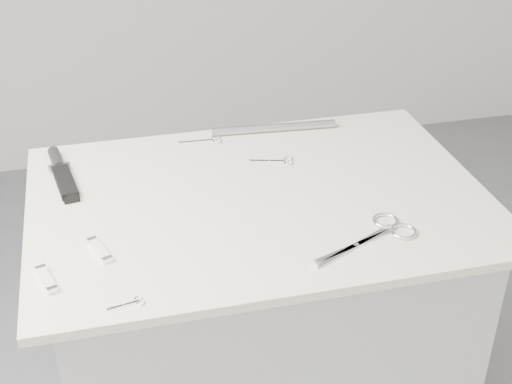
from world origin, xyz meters
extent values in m
cube|color=#B8B8B5|center=(0.00, 0.00, 0.45)|extent=(0.90, 0.60, 0.90)
cube|color=beige|center=(0.00, 0.00, 0.91)|extent=(1.00, 0.70, 0.02)
cube|color=silver|center=(0.14, -0.23, 0.92)|extent=(0.21, 0.12, 0.00)
cylinder|color=silver|center=(0.14, -0.23, 0.92)|extent=(0.01, 0.01, 0.01)
torus|color=silver|center=(0.23, -0.17, 0.92)|extent=(0.06, 0.06, 0.01)
torus|color=silver|center=(0.25, -0.21, 0.92)|extent=(0.06, 0.06, 0.01)
cube|color=silver|center=(0.06, 0.15, 0.92)|extent=(0.09, 0.04, 0.00)
cylinder|color=silver|center=(0.06, 0.15, 0.92)|extent=(0.01, 0.01, 0.00)
torus|color=silver|center=(0.11, 0.15, 0.92)|extent=(0.02, 0.02, 0.00)
torus|color=silver|center=(0.10, 0.13, 0.92)|extent=(0.02, 0.02, 0.00)
cube|color=silver|center=(-0.09, 0.29, 0.92)|extent=(0.09, 0.02, 0.00)
cylinder|color=silver|center=(-0.09, 0.29, 0.92)|extent=(0.01, 0.01, 0.00)
torus|color=silver|center=(-0.04, 0.30, 0.92)|extent=(0.02, 0.02, 0.00)
torus|color=silver|center=(-0.04, 0.28, 0.92)|extent=(0.02, 0.02, 0.00)
cube|color=silver|center=(-0.32, -0.31, 0.92)|extent=(0.06, 0.02, 0.00)
cylinder|color=silver|center=(-0.32, -0.31, 0.92)|extent=(0.00, 0.00, 0.00)
torus|color=silver|center=(-0.29, -0.29, 0.92)|extent=(0.02, 0.02, 0.00)
torus|color=silver|center=(-0.29, -0.31, 0.92)|extent=(0.02, 0.02, 0.00)
cube|color=black|center=(-0.41, 0.15, 0.93)|extent=(0.06, 0.15, 0.02)
cube|color=#919499|center=(-0.43, 0.22, 0.93)|extent=(0.05, 0.02, 0.02)
cylinder|color=black|center=(-0.43, 0.26, 0.93)|extent=(0.04, 0.09, 0.03)
cube|color=silver|center=(-0.45, -0.20, 0.92)|extent=(0.04, 0.08, 0.01)
cube|color=silver|center=(-0.46, -0.17, 0.93)|extent=(0.02, 0.01, 0.01)
cube|color=silver|center=(-0.44, -0.24, 0.93)|extent=(0.02, 0.01, 0.01)
cube|color=silver|center=(-0.35, -0.13, 0.93)|extent=(0.05, 0.09, 0.01)
cube|color=silver|center=(-0.37, -0.10, 0.93)|extent=(0.02, 0.02, 0.01)
cube|color=silver|center=(-0.34, -0.17, 0.93)|extent=(0.02, 0.02, 0.01)
cylinder|color=#919499|center=(0.12, 0.30, 0.93)|extent=(0.32, 0.05, 0.02)
camera|label=1|loc=(-0.33, -1.30, 1.73)|focal=50.00mm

